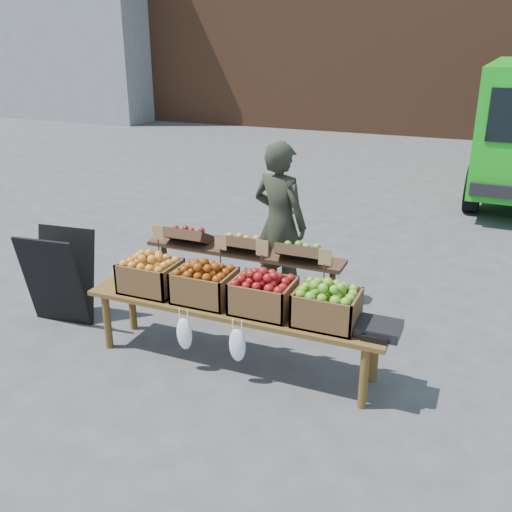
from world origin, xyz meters
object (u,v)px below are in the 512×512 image
at_px(back_table, 243,277).
at_px(crate_russet_pears, 205,286).
at_px(weighing_scale, 379,328).
at_px(crate_red_apples, 263,296).
at_px(crate_golden_apples, 151,276).
at_px(display_bench, 234,335).
at_px(chalkboard_sign, 59,277).
at_px(crate_green_apples, 327,307).
at_px(vendor, 280,224).

xyz_separation_m(back_table, crate_russet_pears, (-0.05, -0.72, 0.19)).
bearing_deg(weighing_scale, crate_red_apples, 180.00).
bearing_deg(crate_golden_apples, crate_red_apples, 0.00).
bearing_deg(back_table, display_bench, -72.49).
relative_size(chalkboard_sign, crate_red_apples, 1.93).
height_order(chalkboard_sign, weighing_scale, chalkboard_sign).
distance_m(display_bench, crate_red_apples, 0.51).
relative_size(chalkboard_sign, crate_golden_apples, 1.93).
bearing_deg(crate_red_apples, crate_green_apples, 0.00).
bearing_deg(weighing_scale, back_table, 154.01).
xyz_separation_m(back_table, display_bench, (0.23, -0.72, -0.24)).
distance_m(back_table, display_bench, 0.79).
bearing_deg(crate_golden_apples, crate_russet_pears, 0.00).
height_order(back_table, crate_golden_apples, back_table).
relative_size(back_table, display_bench, 0.78).
bearing_deg(crate_green_apples, weighing_scale, 0.00).
xyz_separation_m(crate_golden_apples, crate_green_apples, (1.65, 0.00, 0.00)).
relative_size(crate_russet_pears, crate_green_apples, 1.00).
height_order(back_table, weighing_scale, back_table).
height_order(back_table, display_bench, back_table).
relative_size(chalkboard_sign, crate_russet_pears, 1.93).
relative_size(back_table, crate_green_apples, 4.20).
height_order(vendor, crate_russet_pears, vendor).
bearing_deg(back_table, vendor, 80.20).
height_order(vendor, chalkboard_sign, vendor).
distance_m(crate_red_apples, crate_green_apples, 0.55).
distance_m(display_bench, weighing_scale, 1.29).
relative_size(back_table, crate_golden_apples, 4.20).
bearing_deg(crate_russet_pears, crate_red_apples, 0.00).
relative_size(vendor, crate_golden_apples, 3.52).
xyz_separation_m(vendor, crate_russet_pears, (-0.17, -1.40, -0.17)).
height_order(chalkboard_sign, crate_red_apples, chalkboard_sign).
xyz_separation_m(vendor, weighing_scale, (1.36, -1.40, -0.27)).
distance_m(back_table, weighing_scale, 1.65).
relative_size(crate_golden_apples, crate_green_apples, 1.00).
bearing_deg(chalkboard_sign, vendor, 29.91).
distance_m(crate_russet_pears, weighing_scale, 1.53).
bearing_deg(crate_green_apples, vendor, 123.62).
bearing_deg(crate_red_apples, back_table, 124.89).
xyz_separation_m(chalkboard_sign, crate_red_apples, (2.23, -0.07, 0.23)).
height_order(back_table, crate_red_apples, back_table).
bearing_deg(chalkboard_sign, crate_russet_pears, -8.33).
bearing_deg(crate_green_apples, crate_russet_pears, 180.00).
distance_m(vendor, display_bench, 1.53).
height_order(crate_green_apples, weighing_scale, crate_green_apples).
height_order(vendor, crate_red_apples, vendor).
relative_size(chalkboard_sign, weighing_scale, 2.84).
bearing_deg(weighing_scale, vendor, 134.05).
distance_m(crate_golden_apples, crate_russet_pears, 0.55).
relative_size(chalkboard_sign, display_bench, 0.36).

